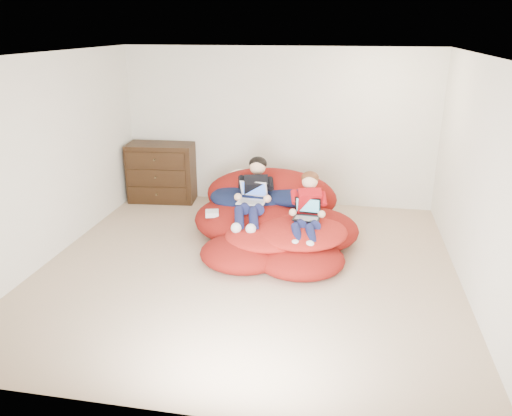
{
  "coord_description": "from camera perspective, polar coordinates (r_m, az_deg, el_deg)",
  "views": [
    {
      "loc": [
        1.09,
        -5.38,
        2.8
      ],
      "look_at": [
        0.06,
        0.23,
        0.7
      ],
      "focal_mm": 35.0,
      "sensor_mm": 36.0,
      "label": 1
    }
  ],
  "objects": [
    {
      "name": "dresser",
      "position": [
        8.49,
        -10.7,
        4.02
      ],
      "size": [
        1.12,
        0.66,
        0.97
      ],
      "color": "black",
      "rests_on": "ground"
    },
    {
      "name": "cream_pillow",
      "position": [
        7.51,
        -1.66,
        3.34
      ],
      "size": [
        0.47,
        0.3,
        0.3
      ],
      "primitive_type": "ellipsoid",
      "color": "white",
      "rests_on": "beanbag_pile"
    },
    {
      "name": "younger_boy",
      "position": [
        6.36,
        5.92,
        0.21
      ],
      "size": [
        0.39,
        1.01,
        0.73
      ],
      "color": "red",
      "rests_on": "beanbag_pile"
    },
    {
      "name": "laptop_black",
      "position": [
        6.34,
        5.86,
        -0.52
      ],
      "size": [
        0.35,
        0.32,
        0.24
      ],
      "color": "black",
      "rests_on": "younger_boy"
    },
    {
      "name": "older_boy",
      "position": [
        6.76,
        -0.27,
        1.99
      ],
      "size": [
        0.41,
        1.21,
        0.73
      ],
      "color": "black",
      "rests_on": "beanbag_pile"
    },
    {
      "name": "power_adapter",
      "position": [
        6.72,
        -5.04,
        -0.61
      ],
      "size": [
        0.22,
        0.22,
        0.07
      ],
      "primitive_type": "cube",
      "rotation": [
        0.0,
        0.0,
        0.27
      ],
      "color": "silver",
      "rests_on": "beanbag_pile"
    },
    {
      "name": "laptop_white",
      "position": [
        6.69,
        -0.41,
        1.36
      ],
      "size": [
        0.38,
        0.39,
        0.25
      ],
      "color": "silver",
      "rests_on": "older_boy"
    },
    {
      "name": "room_shell",
      "position": [
        6.07,
        -0.98,
        -4.96
      ],
      "size": [
        5.1,
        5.1,
        2.77
      ],
      "color": "tan",
      "rests_on": "ground"
    },
    {
      "name": "beanbag_pile",
      "position": [
        6.86,
        1.87,
        -1.41
      ],
      "size": [
        2.3,
        2.39,
        0.91
      ],
      "color": "maroon",
      "rests_on": "ground"
    }
  ]
}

